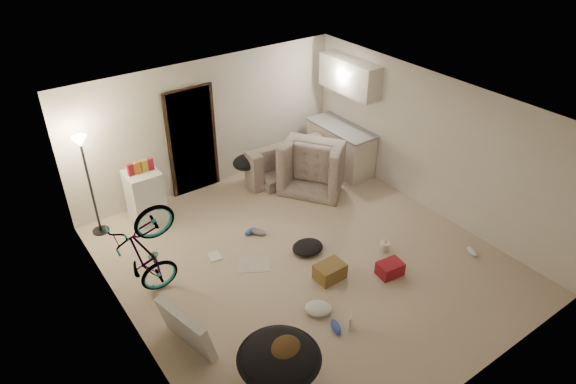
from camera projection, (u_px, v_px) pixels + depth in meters
floor at (305, 260)px, 8.21m from camera, size 5.50×6.00×0.02m
ceiling at (308, 114)px, 6.88m from camera, size 5.50×6.00×0.02m
wall_back at (209, 124)px, 9.62m from camera, size 5.50×0.02×2.50m
wall_front at (477, 315)px, 5.47m from camera, size 5.50×0.02×2.50m
wall_left at (124, 264)px, 6.18m from camera, size 0.02×6.00×2.50m
wall_right at (432, 144)px, 8.91m from camera, size 0.02×6.00×2.50m
doorway at (192, 141)px, 9.52m from camera, size 0.85×0.10×2.04m
door_trim at (193, 142)px, 9.50m from camera, size 0.97×0.04×2.10m
floor_lamp at (85, 165)px, 8.16m from camera, size 0.28×0.28×1.81m
kitchen_counter at (340, 148)px, 10.55m from camera, size 0.60×1.50×0.88m
counter_top at (341, 128)px, 10.31m from camera, size 0.64×1.54×0.04m
kitchen_uppers at (350, 76)px, 9.82m from camera, size 0.38×1.40×0.65m
sofa at (287, 160)px, 10.44m from camera, size 2.01×0.89×0.58m
armchair at (317, 166)px, 10.04m from camera, size 1.52×1.55×0.76m
bicycle at (150, 274)px, 7.26m from camera, size 1.67×0.77×0.95m
book_asset at (349, 331)px, 6.91m from camera, size 0.28×0.28×0.02m
mini_fridge at (145, 196)px, 8.94m from camera, size 0.56×0.56×0.94m
snack_box_0 at (131, 172)px, 8.58m from camera, size 0.11×0.08×0.30m
snack_box_1 at (138, 170)px, 8.64m from camera, size 0.11×0.08×0.30m
snack_box_2 at (145, 168)px, 8.70m from camera, size 0.11×0.08×0.30m
snack_box_3 at (151, 166)px, 8.76m from camera, size 0.12×0.10×0.30m
saucer_chair at (279, 363)px, 5.96m from camera, size 0.99×0.99×0.71m
hoodie at (284, 351)px, 5.85m from camera, size 0.59×0.54×0.22m
sofa_drape at (247, 162)px, 9.83m from camera, size 0.57×0.47×0.28m
tv_box at (186, 328)px, 6.56m from camera, size 0.43×0.95×0.62m
drink_case_a at (330, 271)px, 7.77m from camera, size 0.45×0.32×0.25m
drink_case_b at (390, 269)px, 7.85m from camera, size 0.41×0.32×0.22m
juicer at (385, 246)px, 8.36m from camera, size 0.16×0.16×0.23m
newspaper at (254, 265)px, 8.09m from camera, size 0.61×0.57×0.01m
book_blue at (330, 266)px, 8.05m from camera, size 0.32×0.33×0.03m
book_white at (214, 256)px, 8.26m from camera, size 0.23×0.27×0.02m
shoe_0 at (251, 231)px, 8.77m from camera, size 0.27×0.15×0.09m
shoe_1 at (258, 232)px, 8.74m from camera, size 0.26×0.32×0.11m
shoe_2 at (336, 327)px, 6.92m from camera, size 0.21×0.31×0.11m
shoe_3 at (276, 360)px, 6.46m from camera, size 0.25×0.24×0.09m
shoe_4 at (472, 252)px, 8.30m from camera, size 0.18×0.28×0.09m
clothes_lump_a at (308, 247)px, 8.34m from camera, size 0.57×0.50×0.17m
clothes_lump_c at (318, 309)px, 7.20m from camera, size 0.50×0.50×0.12m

